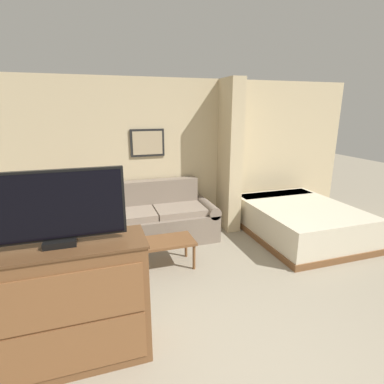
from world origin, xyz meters
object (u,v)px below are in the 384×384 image
(tv_dresser, at_px, (69,306))
(bed, at_px, (299,220))
(coffee_table, at_px, (165,244))
(table_lamp, at_px, (75,196))
(couch, at_px, (155,220))
(tv, at_px, (56,208))

(tv_dresser, relative_size, bed, 0.65)
(coffee_table, bearing_deg, table_lamp, 140.22)
(table_lamp, bearing_deg, couch, -0.83)
(tv_dresser, bearing_deg, coffee_table, 50.10)
(couch, relative_size, tv_dresser, 1.53)
(couch, height_order, table_lamp, table_lamp)
(couch, xyz_separation_m, tv_dresser, (-1.15, -2.26, 0.21))
(coffee_table, bearing_deg, tv, -129.92)
(tv_dresser, distance_m, bed, 3.89)
(couch, bearing_deg, tv_dresser, -117.01)
(couch, bearing_deg, bed, -14.66)
(tv_dresser, height_order, tv, tv)
(couch, height_order, bed, couch)
(coffee_table, relative_size, table_lamp, 1.81)
(coffee_table, relative_size, tv, 0.78)
(coffee_table, height_order, tv, tv)
(bed, bearing_deg, tv, -154.91)
(tv, xyz_separation_m, bed, (3.51, 1.64, -1.12))
(couch, distance_m, table_lamp, 1.29)
(tv, bearing_deg, table_lamp, 90.72)
(couch, xyz_separation_m, tv, (-1.15, -2.26, 1.06))
(bed, bearing_deg, coffee_table, -172.51)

